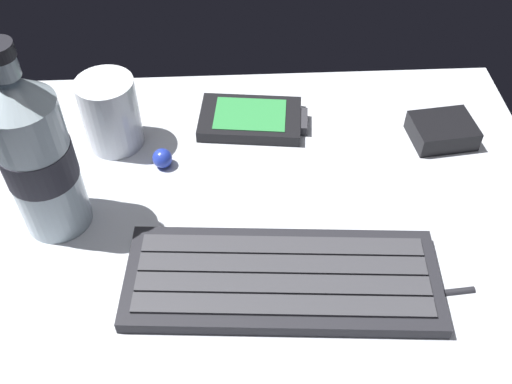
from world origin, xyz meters
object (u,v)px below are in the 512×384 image
at_px(keyboard, 282,279).
at_px(juice_cup, 111,116).
at_px(handheld_device, 252,119).
at_px(trackball_mouse, 162,158).
at_px(charger_block, 442,131).
at_px(stylus_pen, 425,293).
at_px(water_bottle, 37,154).

bearing_deg(keyboard, juice_cup, 130.49).
height_order(handheld_device, trackball_mouse, trackball_mouse).
distance_m(handheld_device, charger_block, 0.22).
xyz_separation_m(juice_cup, stylus_pen, (0.31, -0.23, -0.04)).
relative_size(handheld_device, juice_cup, 1.57).
height_order(water_bottle, trackball_mouse, water_bottle).
xyz_separation_m(keyboard, charger_block, (0.20, 0.19, 0.00)).
bearing_deg(charger_block, handheld_device, 170.25).
xyz_separation_m(keyboard, water_bottle, (-0.22, 0.09, 0.08)).
xyz_separation_m(charger_block, trackball_mouse, (-0.32, -0.03, -0.00)).
xyz_separation_m(keyboard, handheld_device, (-0.02, 0.23, -0.00)).
height_order(handheld_device, stylus_pen, handheld_device).
height_order(water_bottle, stylus_pen, water_bottle).
xyz_separation_m(keyboard, juice_cup, (-0.18, 0.21, 0.03)).
relative_size(handheld_device, trackball_mouse, 6.08).
relative_size(water_bottle, charger_block, 2.97).
bearing_deg(juice_cup, keyboard, -49.51).
bearing_deg(keyboard, handheld_device, 94.45).
bearing_deg(water_bottle, stylus_pen, -17.61).
height_order(keyboard, charger_block, charger_block).
distance_m(water_bottle, charger_block, 0.44).
bearing_deg(handheld_device, stylus_pen, -59.40).
bearing_deg(juice_cup, stylus_pen, -36.42).
bearing_deg(trackball_mouse, charger_block, 5.16).
bearing_deg(juice_cup, water_bottle, -111.42).
bearing_deg(trackball_mouse, stylus_pen, -36.32).
bearing_deg(stylus_pen, charger_block, 67.00).
relative_size(water_bottle, stylus_pen, 2.19).
height_order(keyboard, water_bottle, water_bottle).
xyz_separation_m(water_bottle, stylus_pen, (0.35, -0.11, -0.09)).
bearing_deg(trackball_mouse, handheld_device, 33.19).
height_order(juice_cup, charger_block, juice_cup).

